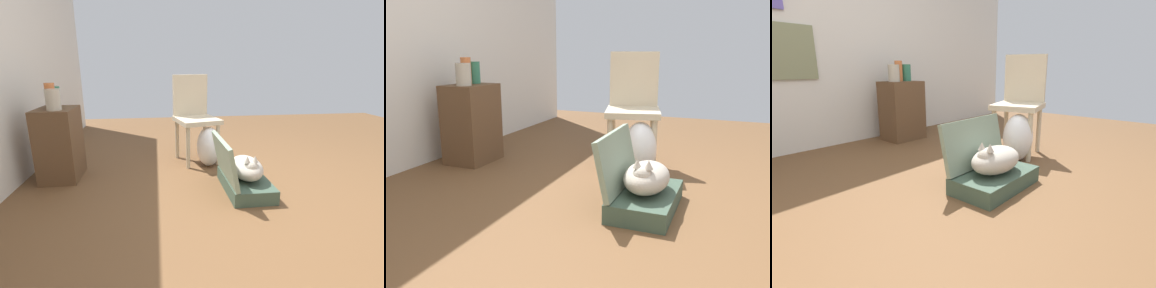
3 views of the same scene
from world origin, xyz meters
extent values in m
plane|color=brown|center=(0.00, 0.00, 0.00)|extent=(7.68, 7.68, 0.00)
cube|color=#384C3D|center=(0.20, 0.15, 0.06)|extent=(0.65, 0.37, 0.12)
cube|color=gray|center=(0.20, 0.34, 0.30)|extent=(0.65, 0.12, 0.37)
ellipsoid|color=#B2A899|center=(0.20, 0.15, 0.21)|extent=(0.44, 0.28, 0.19)
sphere|color=#B2A899|center=(0.08, 0.15, 0.26)|extent=(0.12, 0.12, 0.12)
cone|color=#B2A899|center=(0.08, 0.11, 0.33)|extent=(0.06, 0.06, 0.06)
cone|color=#B2A899|center=(0.08, 0.18, 0.33)|extent=(0.06, 0.06, 0.06)
cylinder|color=#B2A899|center=(0.40, 0.19, 0.16)|extent=(0.20, 0.03, 0.07)
ellipsoid|color=white|center=(0.87, 0.36, 0.22)|extent=(0.32, 0.26, 0.44)
cube|color=brown|center=(0.71, 1.85, 0.35)|extent=(0.45, 0.34, 0.69)
cylinder|color=#B7AD99|center=(0.59, 1.82, 0.79)|extent=(0.13, 0.13, 0.19)
cylinder|color=#2D7051|center=(0.82, 1.88, 0.79)|extent=(0.11, 0.11, 0.19)
cylinder|color=#CC6B38|center=(0.71, 1.88, 0.81)|extent=(0.09, 0.09, 0.23)
cylinder|color=beige|center=(0.81, 0.59, 0.23)|extent=(0.04, 0.04, 0.46)
cylinder|color=beige|center=(0.90, 0.25, 0.23)|extent=(0.04, 0.04, 0.46)
cylinder|color=beige|center=(1.18, 0.68, 0.23)|extent=(0.04, 0.04, 0.46)
cylinder|color=beige|center=(1.26, 0.34, 0.23)|extent=(0.04, 0.04, 0.46)
cube|color=beige|center=(1.04, 0.47, 0.48)|extent=(0.56, 0.54, 0.05)
cube|color=beige|center=(1.24, 0.52, 0.74)|extent=(0.14, 0.41, 0.47)
camera|label=1|loc=(-2.05, 0.92, 1.10)|focal=26.42mm
camera|label=2|loc=(-2.10, -0.34, 0.98)|focal=36.45mm
camera|label=3|loc=(-1.40, -0.92, 0.84)|focal=26.55mm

